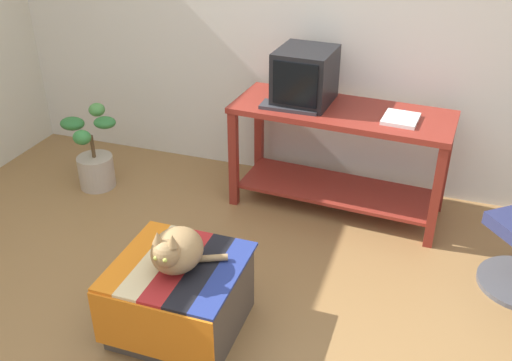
# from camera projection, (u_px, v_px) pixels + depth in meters

# --- Properties ---
(ground_plane) EXTENTS (14.00, 14.00, 0.00)m
(ground_plane) POSITION_uv_depth(u_px,v_px,m) (194.00, 343.00, 3.06)
(ground_plane) COLOR olive
(back_wall) EXTENTS (8.00, 0.10, 2.60)m
(back_wall) POSITION_uv_depth(u_px,v_px,m) (303.00, 10.00, 4.11)
(back_wall) COLOR silver
(back_wall) RESTS_ON ground_plane
(desk) EXTENTS (1.52, 0.65, 0.77)m
(desk) POSITION_uv_depth(u_px,v_px,m) (340.00, 142.00, 4.00)
(desk) COLOR maroon
(desk) RESTS_ON ground_plane
(tv_monitor) EXTENTS (0.39, 0.44, 0.37)m
(tv_monitor) POSITION_uv_depth(u_px,v_px,m) (305.00, 77.00, 3.91)
(tv_monitor) COLOR black
(tv_monitor) RESTS_ON desk
(keyboard) EXTENTS (0.40, 0.15, 0.02)m
(keyboard) POSITION_uv_depth(u_px,v_px,m) (290.00, 107.00, 3.89)
(keyboard) COLOR #333338
(keyboard) RESTS_ON desk
(book) EXTENTS (0.24, 0.26, 0.03)m
(book) POSITION_uv_depth(u_px,v_px,m) (401.00, 119.00, 3.71)
(book) COLOR white
(book) RESTS_ON desk
(ottoman_with_blanket) EXTENTS (0.66, 0.65, 0.42)m
(ottoman_with_blanket) POSITION_uv_depth(u_px,v_px,m) (180.00, 296.00, 3.06)
(ottoman_with_blanket) COLOR #4C4238
(ottoman_with_blanket) RESTS_ON ground_plane
(cat) EXTENTS (0.36, 0.34, 0.28)m
(cat) POSITION_uv_depth(u_px,v_px,m) (176.00, 251.00, 2.87)
(cat) COLOR #9E7A4C
(cat) RESTS_ON ottoman_with_blanket
(potted_plant) EXTENTS (0.45, 0.36, 0.64)m
(potted_plant) POSITION_uv_depth(u_px,v_px,m) (94.00, 158.00, 4.41)
(potted_plant) COLOR #B7A893
(potted_plant) RESTS_ON ground_plane
(pen) EXTENTS (0.01, 0.14, 0.01)m
(pen) POSITION_uv_depth(u_px,v_px,m) (404.00, 114.00, 3.80)
(pen) COLOR #2351B2
(pen) RESTS_ON desk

